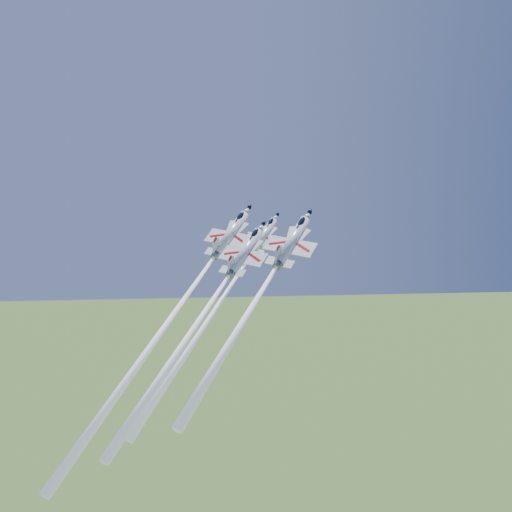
{
  "coord_description": "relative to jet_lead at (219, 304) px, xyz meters",
  "views": [
    {
      "loc": [
        -9.17,
        -119.7,
        104.78
      ],
      "look_at": [
        0.0,
        0.0,
        83.85
      ],
      "focal_mm": 40.0,
      "sensor_mm": 36.0,
      "label": 1
    }
  ],
  "objects": [
    {
      "name": "jet_lead",
      "position": [
        0.0,
        0.0,
        0.0
      ],
      "size": [
        26.09,
        37.68,
        41.34
      ],
      "rotation": [
        0.62,
        0.09,
        -0.59
      ],
      "color": "white"
    },
    {
      "name": "jet_slot",
      "position": [
        -3.33,
        -10.19,
        0.26
      ],
      "size": [
        25.22,
        35.97,
        38.85
      ],
      "rotation": [
        0.62,
        0.09,
        -0.59
      ],
      "color": "white"
    },
    {
      "name": "jet_right",
      "position": [
        7.38,
        -6.26,
        2.73
      ],
      "size": [
        25.22,
        35.63,
        38.02
      ],
      "rotation": [
        0.62,
        0.09,
        -0.59
      ],
      "color": "white"
    },
    {
      "name": "jet_left",
      "position": [
        -9.23,
        -2.64,
        -1.65
      ],
      "size": [
        31.54,
        45.47,
        49.78
      ],
      "rotation": [
        0.62,
        0.09,
        -0.59
      ],
      "color": "white"
    }
  ]
}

